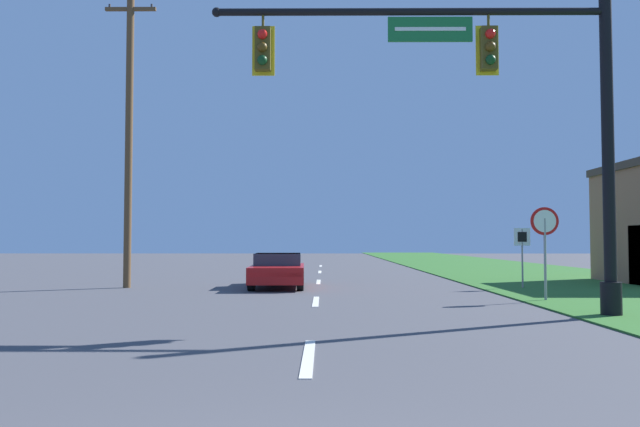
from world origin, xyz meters
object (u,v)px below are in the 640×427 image
(signal_mast, at_px, (509,108))
(utility_pole_near, at_px, (129,130))
(car_ahead, at_px, (278,270))
(route_sign_post, at_px, (522,244))
(stop_sign, at_px, (545,232))

(signal_mast, xyz_separation_m, utility_pole_near, (-10.93, 8.25, 1.01))
(car_ahead, height_order, route_sign_post, route_sign_post)
(signal_mast, bearing_deg, stop_sign, 60.43)
(stop_sign, bearing_deg, signal_mast, -119.57)
(signal_mast, relative_size, route_sign_post, 4.37)
(car_ahead, distance_m, route_sign_post, 8.47)
(stop_sign, xyz_separation_m, route_sign_post, (0.79, 4.43, -0.34))
(stop_sign, bearing_deg, utility_pole_near, 159.33)
(stop_sign, bearing_deg, route_sign_post, 79.89)
(car_ahead, height_order, utility_pole_near, utility_pole_near)
(stop_sign, height_order, route_sign_post, stop_sign)
(signal_mast, height_order, utility_pole_near, utility_pole_near)
(signal_mast, distance_m, route_sign_post, 8.82)
(signal_mast, xyz_separation_m, car_ahead, (-5.67, 8.52, -3.93))
(route_sign_post, bearing_deg, utility_pole_near, 178.22)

